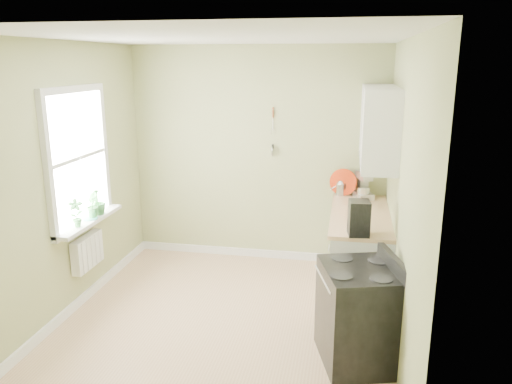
% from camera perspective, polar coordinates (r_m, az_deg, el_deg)
% --- Properties ---
extents(floor, '(3.20, 3.60, 0.02)m').
position_cam_1_polar(floor, '(5.08, -3.74, -14.94)').
color(floor, tan).
rests_on(floor, ground).
extents(ceiling, '(3.20, 3.60, 0.02)m').
position_cam_1_polar(ceiling, '(4.42, -4.35, 17.38)').
color(ceiling, white).
rests_on(ceiling, wall_back).
extents(wall_back, '(3.20, 0.02, 2.70)m').
position_cam_1_polar(wall_back, '(6.29, 0.15, 4.18)').
color(wall_back, tan).
rests_on(wall_back, floor).
extents(wall_left, '(0.02, 3.60, 2.70)m').
position_cam_1_polar(wall_left, '(5.20, -21.45, 0.89)').
color(wall_left, tan).
rests_on(wall_left, floor).
extents(wall_right, '(0.02, 3.60, 2.70)m').
position_cam_1_polar(wall_right, '(4.45, 16.49, -0.92)').
color(wall_right, tan).
rests_on(wall_right, floor).
extents(base_cabinets, '(0.60, 1.60, 0.87)m').
position_cam_1_polar(base_cabinets, '(5.66, 11.74, -7.01)').
color(base_cabinets, white).
rests_on(base_cabinets, floor).
extents(countertop, '(0.64, 1.60, 0.04)m').
position_cam_1_polar(countertop, '(5.51, 11.88, -2.61)').
color(countertop, '#E4BB8B').
rests_on(countertop, base_cabinets).
extents(upper_cabinets, '(0.35, 1.40, 0.80)m').
position_cam_1_polar(upper_cabinets, '(5.41, 13.84, 7.39)').
color(upper_cabinets, white).
rests_on(upper_cabinets, wall_right).
extents(window, '(0.06, 1.14, 1.44)m').
position_cam_1_polar(window, '(5.40, -19.74, 3.70)').
color(window, white).
rests_on(window, wall_left).
extents(window_sill, '(0.18, 1.14, 0.04)m').
position_cam_1_polar(window_sill, '(5.52, -18.49, -3.15)').
color(window_sill, white).
rests_on(window_sill, wall_left).
extents(radiator, '(0.12, 0.50, 0.35)m').
position_cam_1_polar(radiator, '(5.60, -18.73, -6.49)').
color(radiator, white).
rests_on(radiator, wall_left).
extents(wall_utensils, '(0.02, 0.14, 0.58)m').
position_cam_1_polar(wall_utensils, '(6.19, 1.93, 6.01)').
color(wall_utensils, '#E4BB8B').
rests_on(wall_utensils, wall_back).
extents(stove, '(0.78, 0.83, 0.97)m').
position_cam_1_polar(stove, '(4.42, 11.64, -13.53)').
color(stove, black).
rests_on(stove, floor).
extents(stand_mixer, '(0.26, 0.32, 0.35)m').
position_cam_1_polar(stand_mixer, '(6.10, 12.18, 0.72)').
color(stand_mixer, '#B2B2B7').
rests_on(stand_mixer, countertop).
extents(kettle, '(0.18, 0.11, 0.18)m').
position_cam_1_polar(kettle, '(6.17, 9.61, 0.46)').
color(kettle, silver).
rests_on(kettle, countertop).
extents(coffee_maker, '(0.21, 0.23, 0.33)m').
position_cam_1_polar(coffee_maker, '(4.79, 11.64, -3.02)').
color(coffee_maker, black).
rests_on(coffee_maker, countertop).
extents(red_tray, '(0.34, 0.12, 0.33)m').
position_cam_1_polar(red_tray, '(6.16, 9.93, 1.11)').
color(red_tray, '#B52C0D').
rests_on(red_tray, countertop).
extents(jar, '(0.07, 0.07, 0.08)m').
position_cam_1_polar(jar, '(5.47, 11.15, -2.04)').
color(jar, '#B9AB94').
rests_on(jar, countertop).
extents(plant_a, '(0.19, 0.18, 0.29)m').
position_cam_1_polar(plant_a, '(5.25, -19.89, -2.27)').
color(plant_a, '#3D8340').
rests_on(plant_a, window_sill).
extents(plant_b, '(0.19, 0.19, 0.27)m').
position_cam_1_polar(plant_b, '(5.52, -18.23, -1.45)').
color(plant_b, '#3D8340').
rests_on(plant_b, window_sill).
extents(plant_c, '(0.17, 0.17, 0.30)m').
position_cam_1_polar(plant_c, '(5.62, -17.67, -0.98)').
color(plant_c, '#3D8340').
rests_on(plant_c, window_sill).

